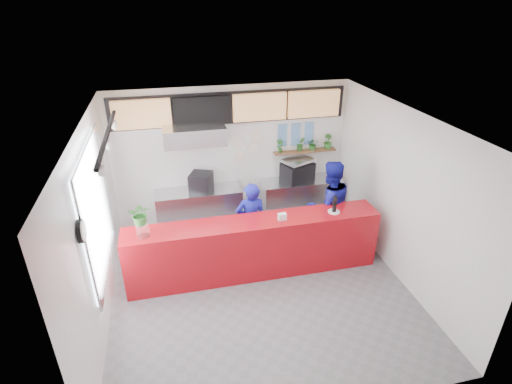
{
  "coord_description": "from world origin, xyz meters",
  "views": [
    {
      "loc": [
        -1.32,
        -5.38,
        4.66
      ],
      "look_at": [
        0.1,
        0.7,
        1.5
      ],
      "focal_mm": 28.0,
      "sensor_mm": 36.0,
      "label": 1
    }
  ],
  "objects_px": {
    "espresso_machine": "(297,172)",
    "staff_right": "(329,206)",
    "panini_oven": "(201,182)",
    "pepper_mill": "(335,204)",
    "staff_center": "(251,221)",
    "service_counter": "(254,247)"
  },
  "relations": [
    {
      "from": "espresso_machine",
      "to": "pepper_mill",
      "type": "relative_size",
      "value": 2.15
    },
    {
      "from": "service_counter",
      "to": "panini_oven",
      "type": "distance_m",
      "value": 2.02
    },
    {
      "from": "panini_oven",
      "to": "espresso_machine",
      "type": "bearing_deg",
      "value": 23.19
    },
    {
      "from": "service_counter",
      "to": "panini_oven",
      "type": "xyz_separation_m",
      "value": [
        -0.73,
        1.8,
        0.54
      ]
    },
    {
      "from": "espresso_machine",
      "to": "staff_right",
      "type": "distance_m",
      "value": 1.32
    },
    {
      "from": "panini_oven",
      "to": "pepper_mill",
      "type": "bearing_deg",
      "value": -16.7
    },
    {
      "from": "espresso_machine",
      "to": "pepper_mill",
      "type": "bearing_deg",
      "value": -107.56
    },
    {
      "from": "espresso_machine",
      "to": "staff_right",
      "type": "bearing_deg",
      "value": -100.52
    },
    {
      "from": "service_counter",
      "to": "pepper_mill",
      "type": "distance_m",
      "value": 1.63
    },
    {
      "from": "service_counter",
      "to": "pepper_mill",
      "type": "bearing_deg",
      "value": -1.12
    },
    {
      "from": "espresso_machine",
      "to": "pepper_mill",
      "type": "distance_m",
      "value": 1.84
    },
    {
      "from": "staff_right",
      "to": "pepper_mill",
      "type": "bearing_deg",
      "value": 69.53
    },
    {
      "from": "staff_center",
      "to": "pepper_mill",
      "type": "distance_m",
      "value": 1.58
    },
    {
      "from": "pepper_mill",
      "to": "panini_oven",
      "type": "bearing_deg",
      "value": 140.11
    },
    {
      "from": "panini_oven",
      "to": "staff_right",
      "type": "xyz_separation_m",
      "value": [
        2.33,
        -1.29,
        -0.17
      ]
    },
    {
      "from": "panini_oven",
      "to": "pepper_mill",
      "type": "distance_m",
      "value": 2.86
    },
    {
      "from": "panini_oven",
      "to": "staff_center",
      "type": "bearing_deg",
      "value": -35.92
    },
    {
      "from": "staff_center",
      "to": "staff_right",
      "type": "bearing_deg",
      "value": -177.85
    },
    {
      "from": "espresso_machine",
      "to": "pepper_mill",
      "type": "xyz_separation_m",
      "value": [
        0.08,
        -1.83,
        0.16
      ]
    },
    {
      "from": "service_counter",
      "to": "pepper_mill",
      "type": "height_order",
      "value": "pepper_mill"
    },
    {
      "from": "staff_right",
      "to": "espresso_machine",
      "type": "bearing_deg",
      "value": -86.61
    },
    {
      "from": "espresso_machine",
      "to": "staff_center",
      "type": "distance_m",
      "value": 1.89
    }
  ]
}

